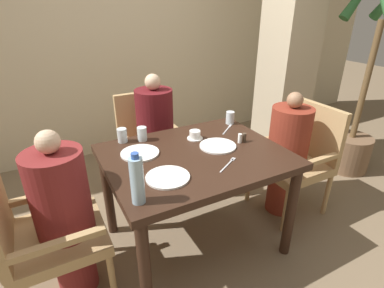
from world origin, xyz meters
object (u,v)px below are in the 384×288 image
at_px(diner_in_far_chair, 156,137).
at_px(diner_in_right_chair, 287,154).
at_px(plate_dessert_center, 140,153).
at_px(chair_far_side, 151,139).
at_px(potted_palm, 361,107).
at_px(plate_main_right, 218,146).
at_px(chair_left_side, 39,231).
at_px(glass_tall_near, 122,135).
at_px(glass_tall_far, 230,118).
at_px(diner_in_left_chair, 65,216).
at_px(glass_tall_mid, 142,134).
at_px(teacup_with_saucer, 195,135).
at_px(water_bottle, 137,180).
at_px(chair_right_side, 299,154).
at_px(plate_main_left, 168,177).

height_order(diner_in_far_chair, diner_in_right_chair, diner_in_far_chair).
bearing_deg(diner_in_right_chair, plate_dessert_center, 171.91).
relative_size(chair_far_side, potted_palm, 0.41).
bearing_deg(plate_main_right, chair_left_side, -179.16).
bearing_deg(glass_tall_near, plate_dessert_center, -78.88).
bearing_deg(diner_in_right_chair, glass_tall_far, 134.78).
height_order(diner_in_left_chair, diner_in_right_chair, diner_in_left_chair).
relative_size(diner_in_far_chair, glass_tall_mid, 11.31).
xyz_separation_m(diner_in_right_chair, teacup_with_saucer, (-0.75, 0.21, 0.24)).
bearing_deg(diner_in_far_chair, diner_in_left_chair, -139.41).
xyz_separation_m(diner_in_right_chair, water_bottle, (-1.36, -0.34, 0.34)).
distance_m(teacup_with_saucer, glass_tall_mid, 0.39).
relative_size(chair_left_side, glass_tall_mid, 9.09).
distance_m(chair_left_side, diner_in_far_chair, 1.24).
bearing_deg(glass_tall_far, potted_palm, -5.57).
bearing_deg(diner_in_far_chair, water_bottle, -115.39).
distance_m(diner_in_far_chair, water_bottle, 1.22).
bearing_deg(teacup_with_saucer, glass_tall_far, 18.45).
distance_m(potted_palm, glass_tall_near, 2.41).
bearing_deg(diner_in_left_chair, chair_far_side, 45.69).
bearing_deg(glass_tall_far, glass_tall_near, 175.92).
bearing_deg(chair_right_side, diner_in_far_chair, 143.72).
distance_m(chair_right_side, glass_tall_mid, 1.33).
relative_size(chair_right_side, plate_main_right, 3.61).
relative_size(potted_palm, glass_tall_far, 21.94).
bearing_deg(plate_main_right, potted_palm, 5.60).
bearing_deg(plate_main_right, plate_main_left, -155.72).
height_order(diner_in_left_chair, chair_far_side, diner_in_left_chair).
bearing_deg(teacup_with_saucer, chair_far_side, 99.39).
xyz_separation_m(chair_right_side, plate_main_left, (-1.29, -0.20, 0.26)).
bearing_deg(teacup_with_saucer, plate_main_left, -134.37).
xyz_separation_m(diner_in_far_chair, potted_palm, (2.02, -0.54, 0.12)).
bearing_deg(diner_in_left_chair, water_bottle, -43.94).
bearing_deg(plate_main_right, diner_in_right_chair, -1.50).
xyz_separation_m(chair_far_side, glass_tall_mid, (-0.24, -0.51, 0.30)).
distance_m(chair_left_side, water_bottle, 0.71).
relative_size(chair_left_side, plate_main_left, 3.61).
bearing_deg(chair_left_side, plate_dessert_center, 14.08).
distance_m(diner_in_left_chair, potted_palm, 2.89).
distance_m(diner_in_left_chair, chair_far_side, 1.23).
bearing_deg(glass_tall_far, diner_in_right_chair, -45.22).
distance_m(chair_far_side, diner_in_right_chair, 1.23).
distance_m(chair_right_side, water_bottle, 1.59).
bearing_deg(glass_tall_near, chair_far_side, 51.33).
bearing_deg(glass_tall_near, teacup_with_saucer, -22.22).
xyz_separation_m(teacup_with_saucer, glass_tall_near, (-0.49, 0.20, 0.02)).
xyz_separation_m(diner_in_far_chair, diner_in_right_chair, (0.86, -0.73, -0.04)).
bearing_deg(plate_main_right, chair_right_side, -1.24).
bearing_deg(glass_tall_mid, potted_palm, -4.29).
distance_m(plate_main_left, glass_tall_far, 0.97).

